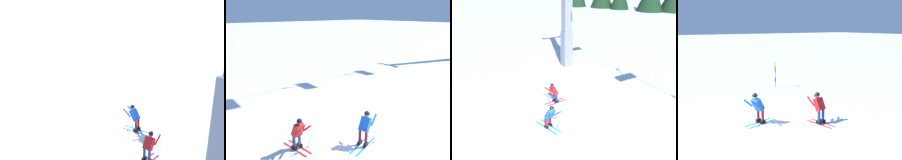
# 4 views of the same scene
# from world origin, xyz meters

# --- Properties ---
(ground_plane) EXTENTS (260.00, 260.00, 0.00)m
(ground_plane) POSITION_xyz_m (0.00, 0.00, 0.00)
(ground_plane) COLOR white
(skier_carving_main) EXTENTS (1.81, 1.01, 1.67)m
(skier_carving_main) POSITION_xyz_m (-0.62, 0.37, 0.89)
(skier_carving_main) COLOR #198CCC
(skier_carving_main) RESTS_ON ground_plane
(skier_distant_uphill) EXTENTS (0.75, 1.62, 1.60)m
(skier_distant_uphill) POSITION_xyz_m (-3.10, 1.85, 0.85)
(skier_distant_uphill) COLOR red
(skier_distant_uphill) RESTS_ON ground_plane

